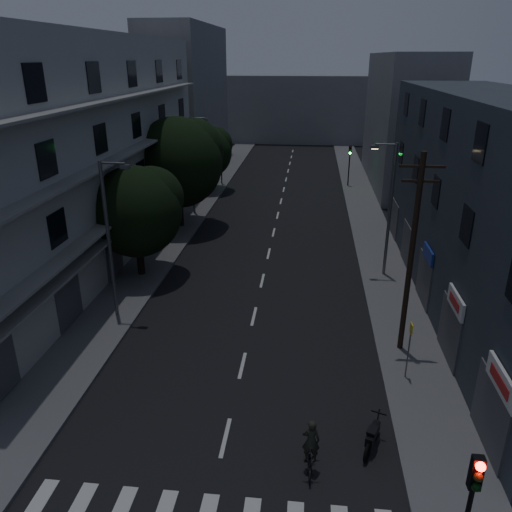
% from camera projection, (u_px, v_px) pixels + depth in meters
% --- Properties ---
extents(ground, '(160.00, 160.00, 0.00)m').
position_uv_depth(ground, '(274.00, 230.00, 39.00)').
color(ground, black).
rests_on(ground, ground).
extents(sidewalk_left, '(3.00, 90.00, 0.15)m').
position_uv_depth(sidewalk_left, '(180.00, 226.00, 39.73)').
color(sidewalk_left, '#565659').
rests_on(sidewalk_left, ground).
extents(sidewalk_right, '(3.00, 90.00, 0.15)m').
position_uv_depth(sidewalk_right, '(372.00, 233.00, 38.21)').
color(sidewalk_right, '#565659').
rests_on(sidewalk_right, ground).
extents(lane_markings, '(0.15, 60.50, 0.01)m').
position_uv_depth(lane_markings, '(279.00, 208.00, 44.76)').
color(lane_markings, beige).
rests_on(lane_markings, ground).
extents(building_left, '(7.00, 36.00, 14.00)m').
position_uv_depth(building_left, '(76.00, 154.00, 31.15)').
color(building_left, '#ACABA7').
rests_on(building_left, ground).
extents(building_right, '(6.19, 28.00, 11.00)m').
position_uv_depth(building_right, '(492.00, 206.00, 25.59)').
color(building_right, '#2C323B').
rests_on(building_right, ground).
extents(building_far_left, '(6.00, 20.00, 16.00)m').
position_uv_depth(building_far_left, '(188.00, 99.00, 58.47)').
color(building_far_left, slate).
rests_on(building_far_left, ground).
extents(building_far_right, '(6.00, 20.00, 13.00)m').
position_uv_depth(building_far_right, '(404.00, 121.00, 51.05)').
color(building_far_right, slate).
rests_on(building_far_right, ground).
extents(building_far_end, '(24.00, 8.00, 10.00)m').
position_uv_depth(building_far_end, '(296.00, 109.00, 78.67)').
color(building_far_end, slate).
rests_on(building_far_end, ground).
extents(tree_near, '(5.41, 5.41, 6.68)m').
position_uv_depth(tree_near, '(137.00, 208.00, 29.38)').
color(tree_near, black).
rests_on(tree_near, sidewalk_left).
extents(tree_mid, '(6.84, 6.84, 8.42)m').
position_uv_depth(tree_mid, '(179.00, 159.00, 37.76)').
color(tree_mid, black).
rests_on(tree_mid, sidewalk_left).
extents(tree_far, '(5.09, 5.09, 6.29)m').
position_uv_depth(tree_far, '(207.00, 150.00, 48.94)').
color(tree_far, black).
rests_on(tree_far, sidewalk_left).
extents(traffic_signal_near, '(0.28, 0.37, 4.10)m').
position_uv_depth(traffic_signal_near, '(472.00, 497.00, 11.59)').
color(traffic_signal_near, black).
rests_on(traffic_signal_near, sidewalk_right).
extents(traffic_signal_far_right, '(0.28, 0.37, 4.10)m').
position_uv_depth(traffic_signal_far_right, '(350.00, 157.00, 50.85)').
color(traffic_signal_far_right, black).
rests_on(traffic_signal_far_right, sidewalk_right).
extents(traffic_signal_far_left, '(0.28, 0.37, 4.10)m').
position_uv_depth(traffic_signal_far_left, '(221.00, 156.00, 51.64)').
color(traffic_signal_far_left, black).
rests_on(traffic_signal_far_left, sidewalk_left).
extents(street_lamp_left_near, '(1.51, 0.25, 8.00)m').
position_uv_depth(street_lamp_left_near, '(110.00, 233.00, 24.37)').
color(street_lamp_left_near, '#5A5C62').
rests_on(street_lamp_left_near, sidewalk_left).
extents(street_lamp_right, '(1.51, 0.25, 8.00)m').
position_uv_depth(street_lamp_right, '(389.00, 204.00, 29.21)').
color(street_lamp_right, slate).
rests_on(street_lamp_right, sidewalk_right).
extents(street_lamp_left_far, '(1.51, 0.25, 8.00)m').
position_uv_depth(street_lamp_left_far, '(194.00, 161.00, 41.28)').
color(street_lamp_left_far, slate).
rests_on(street_lamp_left_far, sidewalk_left).
extents(utility_pole, '(1.80, 0.24, 9.00)m').
position_uv_depth(utility_pole, '(412.00, 252.00, 21.26)').
color(utility_pole, black).
rests_on(utility_pole, sidewalk_right).
extents(bus_stop_sign, '(0.06, 0.35, 2.52)m').
position_uv_depth(bus_stop_sign, '(410.00, 341.00, 20.26)').
color(bus_stop_sign, '#595B60').
rests_on(bus_stop_sign, sidewalk_right).
extents(motorcycle, '(0.89, 1.79, 1.21)m').
position_uv_depth(motorcycle, '(372.00, 437.00, 17.13)').
color(motorcycle, black).
rests_on(motorcycle, ground).
extents(cyclist, '(0.59, 1.59, 1.99)m').
position_uv_depth(cyclist, '(310.00, 454.00, 16.14)').
color(cyclist, black).
rests_on(cyclist, ground).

